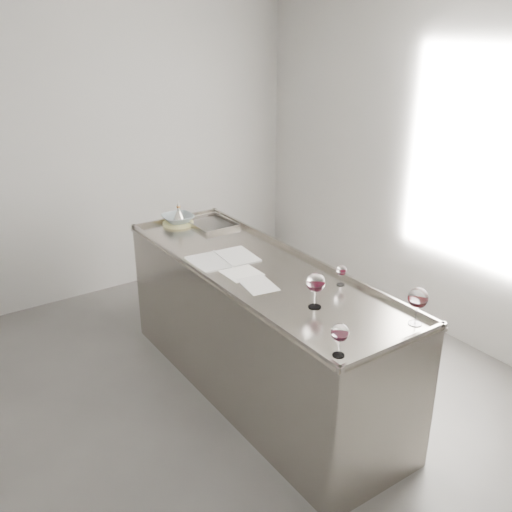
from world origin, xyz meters
TOP-DOWN VIEW (x-y plane):
  - room_shell at (0.00, 0.00)m, footprint 4.54×5.04m
  - counter at (0.50, 0.30)m, footprint 0.77×2.42m
  - wine_glass_left at (0.23, -0.78)m, footprint 0.09×0.09m
  - wine_glass_middle at (0.45, -0.33)m, footprint 0.11×0.11m
  - wine_glass_right at (0.77, -0.78)m, footprint 0.11×0.11m
  - wine_glass_small at (0.78, -0.19)m, footprint 0.06×0.06m
  - notebook at (0.38, 0.56)m, footprint 0.47×0.35m
  - loose_paper_top at (0.37, 0.35)m, footprint 0.22×0.32m
  - loose_paper_under at (0.35, 0.09)m, footprint 0.22×0.29m
  - trivet at (0.46, 1.38)m, footprint 0.27×0.27m
  - ceramic_bowl at (0.46, 1.38)m, footprint 0.26×0.26m
  - wine_funnel at (0.47, 1.38)m, footprint 0.13×0.13m

SIDE VIEW (x-z plane):
  - counter at x=0.50m, z-range -0.01..0.96m
  - loose_paper_top at x=0.37m, z-range 0.94..0.94m
  - loose_paper_under at x=0.35m, z-range 0.94..0.94m
  - notebook at x=0.38m, z-range 0.94..0.96m
  - trivet at x=0.46m, z-range 0.94..0.96m
  - ceramic_bowl at x=0.46m, z-range 0.96..1.02m
  - wine_funnel at x=0.47m, z-range 0.90..1.09m
  - wine_glass_small at x=0.78m, z-range 0.97..1.10m
  - wine_glass_left at x=0.23m, z-range 0.98..1.15m
  - wine_glass_middle at x=0.45m, z-range 0.98..1.19m
  - wine_glass_right at x=0.77m, z-range 0.98..1.20m
  - room_shell at x=0.00m, z-range -0.02..2.82m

